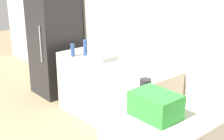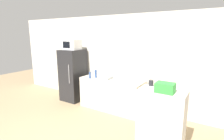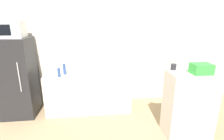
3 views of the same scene
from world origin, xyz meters
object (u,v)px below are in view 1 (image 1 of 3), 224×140
object	(u,v)px
refrigerator	(55,46)
bottle_tall	(85,48)
basket	(156,105)
jar	(145,86)
bottle_short	(73,50)

from	to	relation	value
refrigerator	bottle_tall	world-z (taller)	refrigerator
basket	jar	bearing A→B (deg)	142.01
refrigerator	jar	xyz separation A→B (m)	(2.85, -0.91, 0.39)
basket	jar	xyz separation A→B (m)	(-0.32, 0.25, -0.03)
bottle_tall	jar	bearing A→B (deg)	-23.48
jar	refrigerator	bearing A→B (deg)	162.37
bottle_tall	basket	world-z (taller)	basket
basket	refrigerator	bearing A→B (deg)	159.94
bottle_tall	jar	size ratio (longest dim) A/B	2.16
bottle_tall	jar	distance (m)	2.08
bottle_tall	basket	size ratio (longest dim) A/B	0.75
refrigerator	bottle_short	distance (m)	0.91
jar	basket	bearing A→B (deg)	-37.99
refrigerator	jar	size ratio (longest dim) A/B	15.41
basket	jar	distance (m)	0.41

